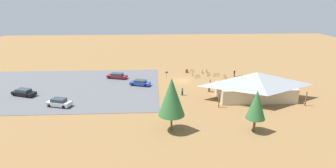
% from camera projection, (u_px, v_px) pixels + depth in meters
% --- Properties ---
extents(ground, '(160.00, 160.00, 0.00)m').
position_uv_depth(ground, '(182.00, 81.00, 63.67)').
color(ground, olive).
rests_on(ground, ground).
extents(parking_lot_asphalt, '(41.76, 28.17, 0.05)m').
position_uv_depth(parking_lot_asphalt, '(61.00, 88.00, 58.71)').
color(parking_lot_asphalt, '#56565B').
rests_on(parking_lot_asphalt, ground).
extents(bike_pavilion, '(16.01, 8.40, 5.25)m').
position_uv_depth(bike_pavilion, '(256.00, 84.00, 51.89)').
color(bike_pavilion, '#C6B28E').
rests_on(bike_pavilion, ground).
extents(trash_bin, '(0.60, 0.60, 0.90)m').
position_uv_depth(trash_bin, '(187.00, 71.00, 70.25)').
color(trash_bin, brown).
rests_on(trash_bin, ground).
extents(lot_sign, '(0.56, 0.08, 2.20)m').
position_uv_depth(lot_sign, '(167.00, 74.00, 63.72)').
color(lot_sign, '#99999E').
rests_on(lot_sign, ground).
extents(pine_mideast, '(3.84, 3.84, 8.02)m').
position_uv_depth(pine_mideast, '(172.00, 97.00, 38.77)').
color(pine_mideast, brown).
rests_on(pine_mideast, ground).
extents(pine_center, '(2.78, 2.78, 6.31)m').
position_uv_depth(pine_center, '(256.00, 105.00, 38.82)').
color(pine_center, brown).
rests_on(pine_center, ground).
extents(bicycle_black_lone_east, '(1.75, 0.62, 0.85)m').
position_uv_depth(bicycle_black_lone_east, '(240.00, 77.00, 65.59)').
color(bicycle_black_lone_east, black).
rests_on(bicycle_black_lone_east, ground).
extents(bicycle_yellow_near_porch, '(0.48, 1.66, 0.81)m').
position_uv_depth(bicycle_yellow_near_porch, '(202.00, 72.00, 69.66)').
color(bicycle_yellow_near_porch, black).
rests_on(bicycle_yellow_near_porch, ground).
extents(bicycle_purple_yard_center, '(1.18, 1.32, 0.88)m').
position_uv_depth(bicycle_purple_yard_center, '(209.00, 74.00, 67.67)').
color(bicycle_purple_yard_center, black).
rests_on(bicycle_purple_yard_center, ground).
extents(bicycle_teal_trailside, '(1.57, 0.67, 0.76)m').
position_uv_depth(bicycle_teal_trailside, '(216.00, 75.00, 67.28)').
color(bicycle_teal_trailside, black).
rests_on(bicycle_teal_trailside, ground).
extents(bicycle_orange_yard_right, '(0.48, 1.66, 0.75)m').
position_uv_depth(bicycle_orange_yard_right, '(192.00, 74.00, 67.74)').
color(bicycle_orange_yard_right, black).
rests_on(bicycle_orange_yard_right, ground).
extents(bicycle_white_mid_cluster, '(0.57, 1.73, 0.80)m').
position_uv_depth(bicycle_white_mid_cluster, '(206.00, 71.00, 70.96)').
color(bicycle_white_mid_cluster, black).
rests_on(bicycle_white_mid_cluster, ground).
extents(bicycle_silver_edge_south, '(1.12, 1.26, 0.80)m').
position_uv_depth(bicycle_silver_edge_south, '(248.00, 76.00, 66.39)').
color(bicycle_silver_edge_south, black).
rests_on(bicycle_silver_edge_south, ground).
extents(bicycle_blue_near_sign, '(1.44, 0.99, 0.82)m').
position_uv_depth(bicycle_blue_near_sign, '(197.00, 76.00, 65.81)').
color(bicycle_blue_near_sign, black).
rests_on(bicycle_blue_near_sign, ground).
extents(bicycle_red_edge_north, '(0.51, 1.69, 0.80)m').
position_uv_depth(bicycle_red_edge_north, '(225.00, 77.00, 65.48)').
color(bicycle_red_edge_north, black).
rests_on(bicycle_red_edge_north, ground).
extents(bicycle_green_back_row, '(1.02, 1.45, 0.83)m').
position_uv_depth(bicycle_green_back_row, '(249.00, 78.00, 64.81)').
color(bicycle_green_back_row, black).
rests_on(bicycle_green_back_row, ground).
extents(bicycle_black_lone_west, '(1.61, 0.48, 0.81)m').
position_uv_depth(bicycle_black_lone_west, '(192.00, 71.00, 70.92)').
color(bicycle_black_lone_west, black).
rests_on(bicycle_black_lone_west, ground).
extents(car_blue_by_curb, '(4.71, 3.05, 1.26)m').
position_uv_depth(car_blue_by_curb, '(140.00, 83.00, 60.06)').
color(car_blue_by_curb, '#1E42B2').
rests_on(car_blue_by_curb, parking_lot_asphalt).
extents(car_silver_far_end, '(4.63, 2.97, 1.49)m').
position_uv_depth(car_silver_far_end, '(59.00, 102.00, 48.70)').
color(car_silver_far_end, '#BCBCC1').
rests_on(car_silver_far_end, parking_lot_asphalt).
extents(car_black_near_entry, '(5.04, 3.36, 1.41)m').
position_uv_depth(car_black_near_entry, '(24.00, 92.00, 53.84)').
color(car_black_near_entry, black).
rests_on(car_black_near_entry, parking_lot_asphalt).
extents(car_maroon_mid_lot, '(5.03, 3.05, 1.32)m').
position_uv_depth(car_maroon_mid_lot, '(117.00, 76.00, 65.17)').
color(car_maroon_mid_lot, maroon).
rests_on(car_maroon_mid_lot, parking_lot_asphalt).
extents(visitor_by_pavilion, '(0.37, 0.36, 1.71)m').
position_uv_depth(visitor_by_pavilion, '(182.00, 91.00, 54.25)').
color(visitor_by_pavilion, '#2D3347').
rests_on(visitor_by_pavilion, ground).
extents(visitor_crossing_yard, '(0.37, 0.36, 1.75)m').
position_uv_depth(visitor_crossing_yard, '(209.00, 87.00, 56.25)').
color(visitor_crossing_yard, '#2D3347').
rests_on(visitor_crossing_yard, ground).
extents(visitor_at_bikes, '(0.36, 0.37, 1.75)m').
position_uv_depth(visitor_at_bikes, '(234.00, 73.00, 66.70)').
color(visitor_at_bikes, '#2D3347').
rests_on(visitor_at_bikes, ground).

